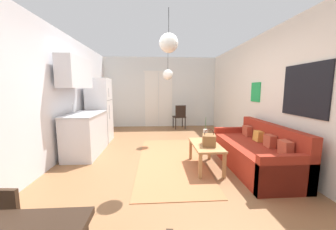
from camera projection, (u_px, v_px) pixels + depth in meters
ground_plane at (166, 166)px, 3.73m from camera, size 4.84×8.30×0.10m
wall_back at (160, 93)px, 7.40m from camera, size 4.44×0.13×2.64m
wall_right at (278, 96)px, 3.68m from camera, size 0.12×7.90×2.64m
wall_left at (44, 96)px, 3.41m from camera, size 0.12×7.90×2.64m
area_rug at (171, 160)px, 3.94m from camera, size 1.27×2.99×0.01m
couch at (256, 153)px, 3.50m from camera, size 0.84×1.96×0.82m
coffee_table at (206, 147)px, 3.50m from camera, size 0.47×0.94×0.45m
bamboo_vase at (205, 136)px, 3.55m from camera, size 0.09×0.09×0.48m
handbag at (209, 140)px, 3.38m from camera, size 0.27×0.30×0.30m
dining_chair_near at (8, 230)px, 1.33m from camera, size 0.45×0.44×0.84m
refrigerator at (100, 110)px, 5.28m from camera, size 0.61×0.63×1.73m
kitchen_counter at (84, 119)px, 4.22m from camera, size 0.64×1.32×2.10m
accent_chair at (180, 116)px, 6.99m from camera, size 0.48×0.47×0.87m
pendant_lamp_near at (169, 43)px, 2.89m from camera, size 0.29×0.29×0.65m
pendant_lamp_far at (168, 75)px, 5.13m from camera, size 0.28×0.28×0.95m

